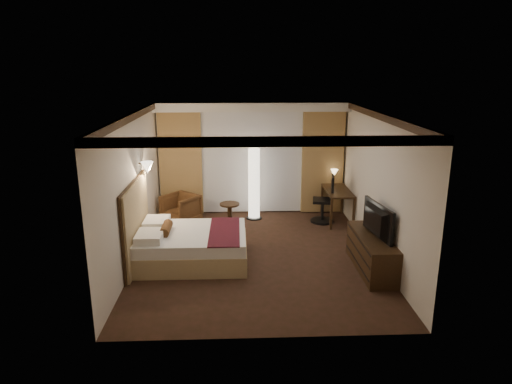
{
  "coord_description": "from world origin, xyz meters",
  "views": [
    {
      "loc": [
        -0.36,
        -8.09,
        3.52
      ],
      "look_at": [
        0.0,
        0.4,
        1.15
      ],
      "focal_mm": 32.0,
      "sensor_mm": 36.0,
      "label": 1
    }
  ],
  "objects_px": {
    "bed": "(193,246)",
    "side_table": "(230,214)",
    "armchair": "(181,207)",
    "office_chair": "(323,199)",
    "television": "(372,219)",
    "dresser": "(372,253)",
    "desk": "(337,206)",
    "floor_lamp": "(254,184)"
  },
  "relations": [
    {
      "from": "armchair",
      "to": "office_chair",
      "type": "relative_size",
      "value": 0.65
    },
    {
      "from": "armchair",
      "to": "television",
      "type": "bearing_deg",
      "value": 3.64
    },
    {
      "from": "side_table",
      "to": "television",
      "type": "relative_size",
      "value": 0.46
    },
    {
      "from": "armchair",
      "to": "desk",
      "type": "distance_m",
      "value": 3.63
    },
    {
      "from": "bed",
      "to": "floor_lamp",
      "type": "xyz_separation_m",
      "value": [
        1.23,
        2.4,
        0.56
      ]
    },
    {
      "from": "television",
      "to": "armchair",
      "type": "bearing_deg",
      "value": 44.74
    },
    {
      "from": "desk",
      "to": "dresser",
      "type": "height_order",
      "value": "desk"
    },
    {
      "from": "bed",
      "to": "desk",
      "type": "xyz_separation_m",
      "value": [
        3.15,
        2.14,
        0.08
      ]
    },
    {
      "from": "desk",
      "to": "dresser",
      "type": "relative_size",
      "value": 0.75
    },
    {
      "from": "bed",
      "to": "television",
      "type": "height_order",
      "value": "television"
    },
    {
      "from": "armchair",
      "to": "office_chair",
      "type": "bearing_deg",
      "value": 38.21
    },
    {
      "from": "office_chair",
      "to": "dresser",
      "type": "relative_size",
      "value": 0.67
    },
    {
      "from": "bed",
      "to": "side_table",
      "type": "bearing_deg",
      "value": 72.03
    },
    {
      "from": "side_table",
      "to": "floor_lamp",
      "type": "relative_size",
      "value": 0.29
    },
    {
      "from": "side_table",
      "to": "office_chair",
      "type": "bearing_deg",
      "value": 1.65
    },
    {
      "from": "side_table",
      "to": "television",
      "type": "height_order",
      "value": "television"
    },
    {
      "from": "desk",
      "to": "dresser",
      "type": "xyz_separation_m",
      "value": [
        0.05,
        -2.64,
        -0.05
      ]
    },
    {
      "from": "armchair",
      "to": "office_chair",
      "type": "xyz_separation_m",
      "value": [
        3.28,
        -0.12,
        0.19
      ]
    },
    {
      "from": "bed",
      "to": "side_table",
      "type": "height_order",
      "value": "bed"
    },
    {
      "from": "office_chair",
      "to": "dresser",
      "type": "distance_m",
      "value": 2.63
    },
    {
      "from": "bed",
      "to": "desk",
      "type": "bearing_deg",
      "value": 34.17
    },
    {
      "from": "armchair",
      "to": "television",
      "type": "distance_m",
      "value": 4.58
    },
    {
      "from": "floor_lamp",
      "to": "desk",
      "type": "relative_size",
      "value": 1.37
    },
    {
      "from": "side_table",
      "to": "bed",
      "type": "bearing_deg",
      "value": -107.97
    },
    {
      "from": "bed",
      "to": "side_table",
      "type": "xyz_separation_m",
      "value": [
        0.66,
        2.03,
        -0.04
      ]
    },
    {
      "from": "office_chair",
      "to": "armchair",
      "type": "bearing_deg",
      "value": -172.19
    },
    {
      "from": "armchair",
      "to": "television",
      "type": "relative_size",
      "value": 0.67
    },
    {
      "from": "side_table",
      "to": "office_chair",
      "type": "xyz_separation_m",
      "value": [
        2.14,
        0.06,
        0.31
      ]
    },
    {
      "from": "bed",
      "to": "floor_lamp",
      "type": "height_order",
      "value": "floor_lamp"
    },
    {
      "from": "floor_lamp",
      "to": "office_chair",
      "type": "relative_size",
      "value": 1.52
    },
    {
      "from": "armchair",
      "to": "side_table",
      "type": "xyz_separation_m",
      "value": [
        1.13,
        -0.18,
        -0.12
      ]
    },
    {
      "from": "dresser",
      "to": "armchair",
      "type": "bearing_deg",
      "value": 143.61
    },
    {
      "from": "bed",
      "to": "armchair",
      "type": "xyz_separation_m",
      "value": [
        -0.48,
        2.2,
        0.07
      ]
    },
    {
      "from": "office_chair",
      "to": "desk",
      "type": "bearing_deg",
      "value": 18.03
    },
    {
      "from": "office_chair",
      "to": "television",
      "type": "bearing_deg",
      "value": -72.06
    },
    {
      "from": "office_chair",
      "to": "television",
      "type": "distance_m",
      "value": 2.65
    },
    {
      "from": "office_chair",
      "to": "dresser",
      "type": "bearing_deg",
      "value": -71.41
    },
    {
      "from": "desk",
      "to": "office_chair",
      "type": "height_order",
      "value": "office_chair"
    },
    {
      "from": "bed",
      "to": "office_chair",
      "type": "distance_m",
      "value": 3.5
    },
    {
      "from": "armchair",
      "to": "floor_lamp",
      "type": "height_order",
      "value": "floor_lamp"
    },
    {
      "from": "armchair",
      "to": "desk",
      "type": "height_order",
      "value": "desk"
    },
    {
      "from": "bed",
      "to": "armchair",
      "type": "relative_size",
      "value": 2.73
    }
  ]
}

